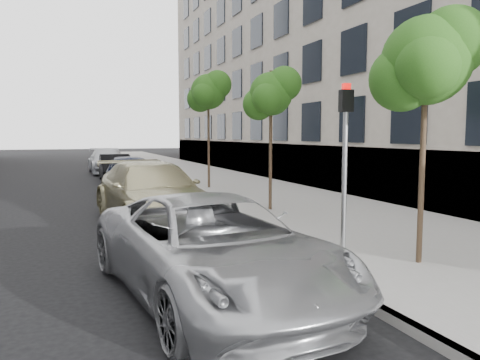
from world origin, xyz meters
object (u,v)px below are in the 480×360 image
signal_pole (345,148)px  sedan_rear (108,161)px  tree_mid (272,94)px  suv (152,193)px  sedan_black (115,168)px  tree_near (427,60)px  sedan_blue (131,173)px  tree_far (209,92)px  minivan (213,248)px

signal_pole → sedan_rear: signal_pole is taller
tree_mid → signal_pole: 5.66m
tree_mid → suv: tree_mid is taller
sedan_rear → sedan_black: bearing=-91.4°
tree_near → suv: (-3.74, 6.19, -2.89)m
tree_near → suv: 7.79m
suv → sedan_blue: size_ratio=1.23×
tree_near → signal_pole: bearing=128.9°
signal_pole → sedan_blue: bearing=107.7°
tree_far → suv: 8.50m
tree_near → suv: bearing=121.1°
tree_near → sedan_black: size_ratio=1.05×
tree_mid → sedan_rear: tree_mid is taller
tree_near → signal_pole: size_ratio=1.38×
minivan → sedan_rear: bearing=81.9°
signal_pole → sedan_blue: signal_pole is taller
tree_mid → suv: (-3.74, -0.31, -2.84)m
tree_far → sedan_rear: bearing=106.5°
tree_mid → tree_near: bearing=-90.0°
tree_near → tree_far: bearing=90.0°
tree_far → tree_mid: bearing=-90.0°
tree_near → sedan_rear: tree_near is taller
tree_far → sedan_black: tree_far is taller
sedan_blue → sedan_black: size_ratio=1.10×
sedan_black → tree_near: bearing=-78.4°
signal_pole → sedan_blue: 12.79m
suv → tree_far: bearing=55.9°
tree_far → sedan_rear: size_ratio=0.93×
signal_pole → suv: bearing=125.8°
tree_mid → suv: bearing=-175.3°
tree_mid → sedan_black: 13.04m
tree_far → tree_near: bearing=-90.0°
signal_pole → sedan_blue: (-2.42, 12.48, -1.38)m
sedan_rear → minivan: bearing=-91.9°
tree_mid → sedan_black: (-3.43, 12.22, -2.97)m
signal_pole → minivan: 3.57m
tree_near → sedan_rear: 24.61m
minivan → suv: suv is taller
sedan_blue → sedan_rear: bearing=91.0°
suv → sedan_black: size_ratio=1.35×
tree_far → sedan_rear: tree_far is taller
tree_mid → tree_far: 6.53m
tree_far → minivan: tree_far is taller
suv → sedan_black: 12.53m
tree_far → sedan_rear: 12.20m
tree_far → sedan_blue: (-3.33, 0.60, -3.49)m
minivan → sedan_black: minivan is taller
tree_near → minivan: tree_near is taller
suv → tree_mid: bearing=-0.7°
sedan_black → minivan: bearing=-90.4°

